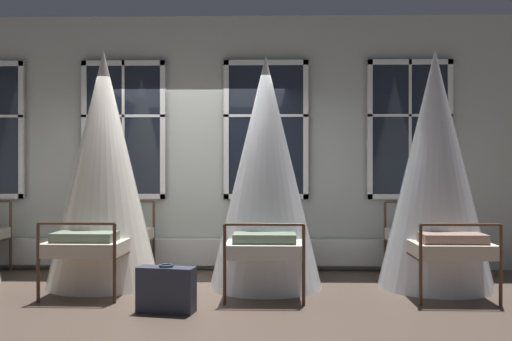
{
  "coord_description": "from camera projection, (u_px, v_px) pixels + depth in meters",
  "views": [
    {
      "loc": [
        1.0,
        -6.64,
        1.39
      ],
      "look_at": [
        0.87,
        -0.02,
        1.38
      ],
      "focal_mm": 39.05,
      "sensor_mm": 36.0,
      "label": 1
    }
  ],
  "objects": [
    {
      "name": "cot_second",
      "position": [
        104.0,
        171.0,
        6.68
      ],
      "size": [
        1.33,
        1.86,
        2.83
      ],
      "rotation": [
        0.0,
        0.0,
        1.55
      ],
      "color": "#4C3323",
      "rests_on": "ground"
    },
    {
      "name": "back_wall_with_windows",
      "position": [
        196.0,
        143.0,
        7.78
      ],
      "size": [
        10.33,
        0.1,
        3.52
      ],
      "primitive_type": "cube",
      "color": "#B2B7AD",
      "rests_on": "ground"
    },
    {
      "name": "window_bank",
      "position": [
        194.0,
        186.0,
        7.66
      ],
      "size": [
        7.08,
        0.1,
        2.82
      ],
      "color": "black",
      "rests_on": "ground"
    },
    {
      "name": "ground",
      "position": [
        184.0,
        285.0,
        6.66
      ],
      "size": [
        18.66,
        18.66,
        0.0
      ],
      "primitive_type": "plane",
      "color": "#4C3D33"
    },
    {
      "name": "cot_fourth",
      "position": [
        435.0,
        172.0,
        6.56
      ],
      "size": [
        1.33,
        1.85,
        2.81
      ],
      "rotation": [
        0.0,
        0.0,
        1.56
      ],
      "color": "#4C3323",
      "rests_on": "ground"
    },
    {
      "name": "cot_third",
      "position": [
        266.0,
        175.0,
        6.58
      ],
      "size": [
        1.33,
        1.85,
        2.74
      ],
      "rotation": [
        0.0,
        0.0,
        1.55
      ],
      "color": "#4C3323",
      "rests_on": "ground"
    },
    {
      "name": "suitcase_dark",
      "position": [
        166.0,
        289.0,
        5.4
      ],
      "size": [
        0.59,
        0.31,
        0.47
      ],
      "rotation": [
        0.0,
        0.0,
        -0.18
      ],
      "color": "#2D3342",
      "rests_on": "ground"
    }
  ]
}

